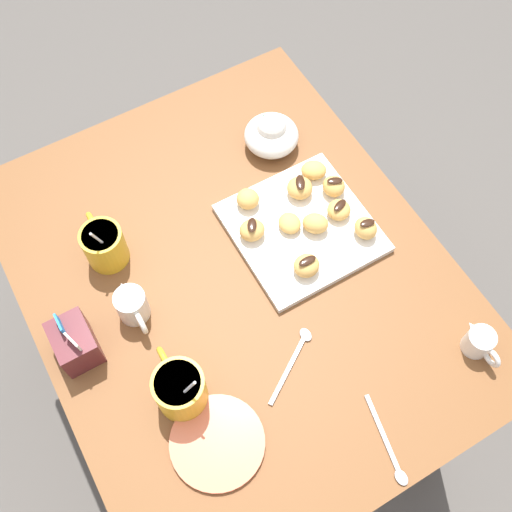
# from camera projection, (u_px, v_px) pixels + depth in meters

# --- Properties ---
(ground_plane) EXTENTS (8.00, 8.00, 0.00)m
(ground_plane) POSITION_uv_depth(u_px,v_px,m) (243.00, 378.00, 1.87)
(ground_plane) COLOR #514C47
(dining_table) EXTENTS (0.99, 0.80, 0.72)m
(dining_table) POSITION_uv_depth(u_px,v_px,m) (238.00, 302.00, 1.34)
(dining_table) COLOR brown
(dining_table) RESTS_ON ground_plane
(pastry_plate_square) EXTENTS (0.27, 0.27, 0.02)m
(pastry_plate_square) POSITION_uv_depth(u_px,v_px,m) (302.00, 228.00, 1.26)
(pastry_plate_square) COLOR silver
(pastry_plate_square) RESTS_ON dining_table
(coffee_mug_mustard_left) EXTENTS (0.13, 0.09, 0.15)m
(coffee_mug_mustard_left) POSITION_uv_depth(u_px,v_px,m) (180.00, 388.00, 1.06)
(coffee_mug_mustard_left) COLOR gold
(coffee_mug_mustard_left) RESTS_ON dining_table
(coffee_mug_mustard_right) EXTENTS (0.12, 0.08, 0.14)m
(coffee_mug_mustard_right) POSITION_uv_depth(u_px,v_px,m) (104.00, 244.00, 1.20)
(coffee_mug_mustard_right) COLOR gold
(coffee_mug_mustard_right) RESTS_ON dining_table
(cream_pitcher_white) EXTENTS (0.10, 0.06, 0.07)m
(cream_pitcher_white) POSITION_uv_depth(u_px,v_px,m) (132.00, 305.00, 1.15)
(cream_pitcher_white) COLOR silver
(cream_pitcher_white) RESTS_ON dining_table
(sugar_caddy) EXTENTS (0.09, 0.07, 0.11)m
(sugar_caddy) POSITION_uv_depth(u_px,v_px,m) (75.00, 343.00, 1.11)
(sugar_caddy) COLOR #561E23
(sugar_caddy) RESTS_ON dining_table
(ice_cream_bowl) EXTENTS (0.12, 0.12, 0.09)m
(ice_cream_bowl) POSITION_uv_depth(u_px,v_px,m) (271.00, 134.00, 1.34)
(ice_cream_bowl) COLOR silver
(ice_cream_bowl) RESTS_ON dining_table
(chocolate_sauce_pitcher) EXTENTS (0.09, 0.05, 0.06)m
(chocolate_sauce_pitcher) POSITION_uv_depth(u_px,v_px,m) (480.00, 342.00, 1.13)
(chocolate_sauce_pitcher) COLOR silver
(chocolate_sauce_pitcher) RESTS_ON dining_table
(saucer_coral_left) EXTENTS (0.17, 0.17, 0.01)m
(saucer_coral_left) POSITION_uv_depth(u_px,v_px,m) (217.00, 443.00, 1.07)
(saucer_coral_left) COLOR #E5704C
(saucer_coral_left) RESTS_ON dining_table
(loose_spoon_near_saucer) EXTENTS (0.16, 0.04, 0.01)m
(loose_spoon_near_saucer) POSITION_uv_depth(u_px,v_px,m) (390.00, 450.00, 1.06)
(loose_spoon_near_saucer) COLOR silver
(loose_spoon_near_saucer) RESTS_ON dining_table
(loose_spoon_by_plate) EXTENTS (0.10, 0.14, 0.01)m
(loose_spoon_by_plate) POSITION_uv_depth(u_px,v_px,m) (295.00, 356.00, 1.14)
(loose_spoon_by_plate) COLOR silver
(loose_spoon_by_plate) RESTS_ON dining_table
(beignet_0) EXTENTS (0.05, 0.06, 0.04)m
(beignet_0) POSITION_uv_depth(u_px,v_px,m) (252.00, 230.00, 1.23)
(beignet_0) COLOR #DBA351
(beignet_0) RESTS_ON pastry_plate_square
(chocolate_drizzle_0) EXTENTS (0.04, 0.03, 0.00)m
(chocolate_drizzle_0) POSITION_uv_depth(u_px,v_px,m) (252.00, 225.00, 1.21)
(chocolate_drizzle_0) COLOR black
(chocolate_drizzle_0) RESTS_ON beignet_0
(beignet_1) EXTENTS (0.05, 0.05, 0.03)m
(beignet_1) POSITION_uv_depth(u_px,v_px,m) (290.00, 223.00, 1.24)
(beignet_1) COLOR #DBA351
(beignet_1) RESTS_ON pastry_plate_square
(beignet_2) EXTENTS (0.05, 0.05, 0.04)m
(beignet_2) POSITION_uv_depth(u_px,v_px,m) (366.00, 228.00, 1.23)
(beignet_2) COLOR #DBA351
(beignet_2) RESTS_ON pastry_plate_square
(chocolate_drizzle_2) EXTENTS (0.02, 0.03, 0.00)m
(chocolate_drizzle_2) POSITION_uv_depth(u_px,v_px,m) (367.00, 223.00, 1.21)
(chocolate_drizzle_2) COLOR black
(chocolate_drizzle_2) RESTS_ON beignet_2
(beignet_3) EXTENTS (0.07, 0.07, 0.03)m
(beignet_3) POSITION_uv_depth(u_px,v_px,m) (314.00, 170.00, 1.30)
(beignet_3) COLOR #DBA351
(beignet_3) RESTS_ON pastry_plate_square
(beignet_4) EXTENTS (0.06, 0.06, 0.03)m
(beignet_4) POSITION_uv_depth(u_px,v_px,m) (339.00, 210.00, 1.26)
(beignet_4) COLOR #DBA351
(beignet_4) RESTS_ON pastry_plate_square
(chocolate_drizzle_4) EXTENTS (0.03, 0.04, 0.00)m
(chocolate_drizzle_4) POSITION_uv_depth(u_px,v_px,m) (340.00, 205.00, 1.24)
(chocolate_drizzle_4) COLOR black
(chocolate_drizzle_4) RESTS_ON beignet_4
(beignet_5) EXTENTS (0.06, 0.06, 0.04)m
(beignet_5) POSITION_uv_depth(u_px,v_px,m) (307.00, 266.00, 1.19)
(beignet_5) COLOR #DBA351
(beignet_5) RESTS_ON pastry_plate_square
(chocolate_drizzle_5) EXTENTS (0.02, 0.04, 0.00)m
(chocolate_drizzle_5) POSITION_uv_depth(u_px,v_px,m) (307.00, 261.00, 1.18)
(chocolate_drizzle_5) COLOR black
(chocolate_drizzle_5) RESTS_ON beignet_5
(beignet_6) EXTENTS (0.06, 0.05, 0.04)m
(beignet_6) POSITION_uv_depth(u_px,v_px,m) (334.00, 186.00, 1.28)
(beignet_6) COLOR #DBA351
(beignet_6) RESTS_ON pastry_plate_square
(chocolate_drizzle_6) EXTENTS (0.03, 0.04, 0.00)m
(chocolate_drizzle_6) POSITION_uv_depth(u_px,v_px,m) (335.00, 181.00, 1.26)
(chocolate_drizzle_6) COLOR black
(chocolate_drizzle_6) RESTS_ON beignet_6
(beignet_7) EXTENTS (0.07, 0.07, 0.04)m
(beignet_7) POSITION_uv_depth(u_px,v_px,m) (315.00, 223.00, 1.24)
(beignet_7) COLOR #DBA351
(beignet_7) RESTS_ON pastry_plate_square
(beignet_8) EXTENTS (0.06, 0.06, 0.04)m
(beignet_8) POSITION_uv_depth(u_px,v_px,m) (300.00, 188.00, 1.28)
(beignet_8) COLOR #DBA351
(beignet_8) RESTS_ON pastry_plate_square
(chocolate_drizzle_8) EXTENTS (0.04, 0.03, 0.00)m
(chocolate_drizzle_8) POSITION_uv_depth(u_px,v_px,m) (300.00, 182.00, 1.26)
(chocolate_drizzle_8) COLOR black
(chocolate_drizzle_8) RESTS_ON beignet_8
(beignet_9) EXTENTS (0.07, 0.07, 0.04)m
(beignet_9) POSITION_uv_depth(u_px,v_px,m) (248.00, 199.00, 1.27)
(beignet_9) COLOR #DBA351
(beignet_9) RESTS_ON pastry_plate_square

